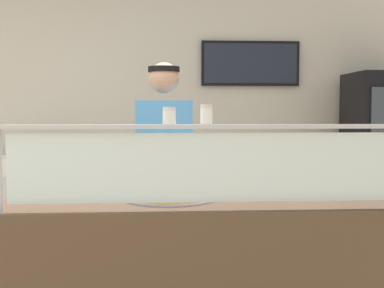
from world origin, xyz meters
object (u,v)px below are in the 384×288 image
(pizza_server, at_px, (163,192))
(worker_figure, at_px, (165,173))
(parmesan_shaker, at_px, (169,117))
(pizza_box_stack, at_px, (1,165))
(pepper_flake_shaker, at_px, (206,116))
(pizza_tray, at_px, (170,195))

(pizza_server, distance_m, worker_figure, 0.70)
(pizza_server, bearing_deg, parmesan_shaker, -73.81)
(worker_figure, bearing_deg, pizza_box_stack, 147.28)
(worker_figure, bearing_deg, pepper_flake_shaker, -79.15)
(worker_figure, relative_size, pizza_box_stack, 3.53)
(pizza_tray, relative_size, pizza_server, 1.85)
(pizza_tray, xyz_separation_m, worker_figure, (-0.03, 0.68, 0.04))
(pizza_tray, height_order, worker_figure, worker_figure)
(pepper_flake_shaker, bearing_deg, worker_figure, 100.85)
(pizza_server, relative_size, worker_figure, 0.16)
(parmesan_shaker, bearing_deg, worker_figure, 90.95)
(pizza_tray, height_order, pizza_server, pizza_server)
(pizza_server, bearing_deg, pizza_tray, 38.70)
(worker_figure, xyz_separation_m, pizza_box_stack, (-1.39, 0.89, -0.04))
(pizza_tray, distance_m, pizza_box_stack, 2.12)
(worker_figure, bearing_deg, pizza_server, -90.99)
(pizza_tray, xyz_separation_m, pepper_flake_shaker, (0.17, -0.33, 0.44))
(parmesan_shaker, xyz_separation_m, worker_figure, (-0.02, 1.01, -0.40))
(pizza_tray, xyz_separation_m, parmesan_shaker, (-0.01, -0.33, 0.43))
(pizza_box_stack, bearing_deg, pizza_tray, -48.03)
(pizza_tray, distance_m, pizza_server, 0.05)
(worker_figure, distance_m, pizza_box_stack, 1.65)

